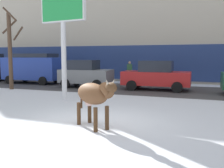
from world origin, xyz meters
The scene contains 10 objects.
ground_plane centered at (0.00, 0.00, 0.00)m, with size 120.00×120.00×0.00m, color white.
road_strip centered at (0.00, 8.86, 0.00)m, with size 60.00×5.60×0.01m, color #423F3F.
building_facade centered at (0.00, 16.32, 6.48)m, with size 44.00×6.10×13.00m.
cow_brown centered at (0.34, -0.41, 0.99)m, with size 1.81×1.38×1.54m.
billboard centered at (-3.08, 3.51, 4.31)m, with size 2.52×0.56×5.56m.
car_blue_van centered at (-9.42, 9.30, 1.24)m, with size 4.68×2.28×2.32m.
car_grey_hatchback centered at (-4.43, 8.44, 0.93)m, with size 3.57×2.05×1.86m.
car_red_sedan centered at (0.33, 8.84, 0.91)m, with size 4.27×2.12×1.84m.
pedestrian_near_billboard centered at (-2.27, 11.56, 0.88)m, with size 0.36×0.24×1.73m.
bare_tree_left_lot centered at (-8.45, 5.86, 2.64)m, with size 1.49×1.42×5.12m.
Camera 1 is at (3.58, -7.25, 2.14)m, focal length 41.37 mm.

